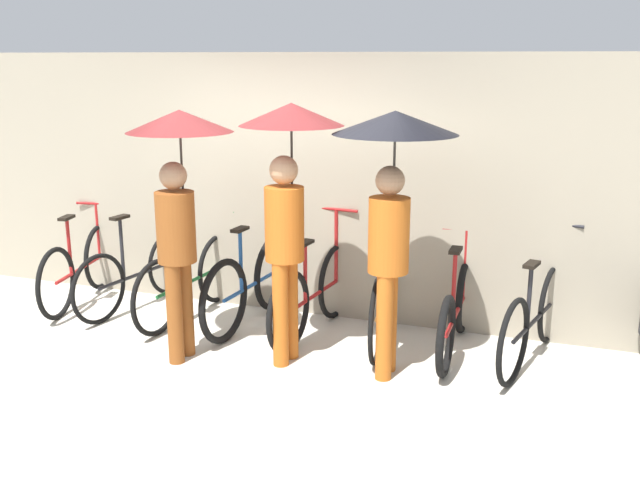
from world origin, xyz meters
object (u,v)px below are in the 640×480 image
object	(u,v)px
parked_bicycle_2	(190,280)
pedestrian_leading	(178,175)
parked_bicycle_0	(80,267)
parked_bicycle_6	(455,313)
parked_bicycle_1	(137,272)
parked_bicycle_4	(314,294)
pedestrian_center	(288,173)
parked_bicycle_5	(385,298)
pedestrian_trailing	(393,173)
parked_bicycle_7	(534,319)
parked_bicycle_3	(251,284)

from	to	relation	value
parked_bicycle_2	pedestrian_leading	world-z (taller)	pedestrian_leading
parked_bicycle_0	parked_bicycle_6	distance (m)	3.89
pedestrian_leading	parked_bicycle_2	bearing A→B (deg)	117.19
parked_bicycle_1	parked_bicycle_4	size ratio (longest dim) A/B	1.01
parked_bicycle_6	pedestrian_leading	size ratio (longest dim) A/B	0.80
parked_bicycle_0	pedestrian_center	size ratio (longest dim) A/B	0.77
parked_bicycle_1	parked_bicycle_5	world-z (taller)	parked_bicycle_5
parked_bicycle_0	pedestrian_trailing	distance (m)	3.70
parked_bicycle_2	parked_bicycle_5	xyz separation A→B (m)	(1.94, 0.08, 0.01)
parked_bicycle_0	parked_bicycle_7	size ratio (longest dim) A/B	0.96
parked_bicycle_7	parked_bicycle_1	bearing A→B (deg)	102.55
pedestrian_center	pedestrian_trailing	distance (m)	0.85
parked_bicycle_2	pedestrian_center	world-z (taller)	pedestrian_center
parked_bicycle_2	pedestrian_trailing	distance (m)	2.54
parked_bicycle_3	parked_bicycle_5	size ratio (longest dim) A/B	0.96
parked_bicycle_3	pedestrian_center	distance (m)	1.49
parked_bicycle_0	pedestrian_center	distance (m)	2.92
parked_bicycle_2	parked_bicycle_6	bearing A→B (deg)	-84.45
parked_bicycle_7	pedestrian_trailing	bearing A→B (deg)	131.06
parked_bicycle_1	parked_bicycle_2	size ratio (longest dim) A/B	0.98
parked_bicycle_6	pedestrian_leading	bearing A→B (deg)	110.65
parked_bicycle_0	pedestrian_center	xyz separation A→B (m)	(2.59, -0.61, 1.22)
parked_bicycle_1	parked_bicycle_2	world-z (taller)	parked_bicycle_1
parked_bicycle_0	parked_bicycle_7	xyz separation A→B (m)	(4.54, -0.00, -0.00)
parked_bicycle_0	parked_bicycle_6	world-z (taller)	parked_bicycle_6
pedestrian_trailing	parked_bicycle_3	bearing A→B (deg)	156.86
parked_bicycle_0	parked_bicycle_5	size ratio (longest dim) A/B	0.93
parked_bicycle_2	parked_bicycle_3	bearing A→B (deg)	-83.24
parked_bicycle_6	parked_bicycle_0	bearing A→B (deg)	89.48
parked_bicycle_1	pedestrian_trailing	distance (m)	3.12
parked_bicycle_3	pedestrian_trailing	size ratio (longest dim) A/B	0.82
parked_bicycle_5	parked_bicycle_6	xyz separation A→B (m)	(0.65, -0.09, -0.04)
parked_bicycle_5	parked_bicycle_7	xyz separation A→B (m)	(1.30, -0.08, -0.01)
parked_bicycle_5	pedestrian_trailing	bearing A→B (deg)	-170.02
parked_bicycle_4	pedestrian_center	bearing A→B (deg)	-173.85
parked_bicycle_1	parked_bicycle_2	bearing A→B (deg)	-86.83
parked_bicycle_3	pedestrian_center	bearing A→B (deg)	-128.58
parked_bicycle_2	parked_bicycle_4	world-z (taller)	parked_bicycle_4
pedestrian_leading	parked_bicycle_4	bearing A→B (deg)	43.85
parked_bicycle_1	parked_bicycle_2	distance (m)	0.65
parked_bicycle_0	parked_bicycle_6	xyz separation A→B (m)	(3.89, -0.02, -0.02)
parked_bicycle_7	parked_bicycle_2	bearing A→B (deg)	103.64
parked_bicycle_1	parked_bicycle_5	distance (m)	2.59
pedestrian_center	pedestrian_trailing	xyz separation A→B (m)	(0.85, 0.03, 0.04)
parked_bicycle_4	pedestrian_center	world-z (taller)	pedestrian_center
parked_bicycle_3	parked_bicycle_7	xyz separation A→B (m)	(2.59, -0.00, -0.02)
parked_bicycle_7	pedestrian_trailing	distance (m)	1.77
parked_bicycle_3	parked_bicycle_7	size ratio (longest dim) A/B	1.00
parked_bicycle_2	parked_bicycle_6	xyz separation A→B (m)	(2.59, -0.01, -0.03)
parked_bicycle_2	pedestrian_center	distance (m)	1.87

